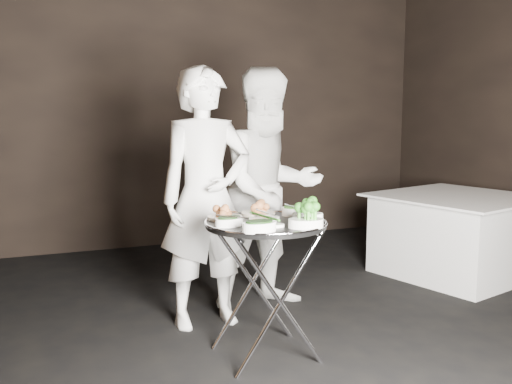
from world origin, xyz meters
name	(u,v)px	position (x,y,z in m)	size (l,w,h in m)	color
wall_back	(164,104)	(0.00, 3.52, 1.50)	(6.00, 0.05, 3.00)	black
tray_stand	(266,283)	(-0.12, 0.47, 0.44)	(0.53, 0.45, 0.78)	silver
serving_tray	(266,223)	(-0.12, 0.47, 0.79)	(0.70, 0.70, 0.04)	black
potato_plate_a	(225,214)	(-0.31, 0.64, 0.83)	(0.20, 0.20, 0.07)	beige
potato_plate_b	(258,210)	(-0.09, 0.68, 0.83)	(0.21, 0.21, 0.08)	beige
greens_bowl	(292,210)	(0.10, 0.60, 0.83)	(0.13, 0.13, 0.07)	white
asparagus_plate_a	(264,218)	(-0.13, 0.49, 0.82)	(0.21, 0.14, 0.04)	white
asparagus_plate_b	(269,224)	(-0.16, 0.33, 0.81)	(0.19, 0.15, 0.03)	white
spinach_bowl_a	(229,220)	(-0.36, 0.43, 0.83)	(0.19, 0.14, 0.07)	white
spinach_bowl_b	(259,225)	(-0.26, 0.23, 0.84)	(0.20, 0.14, 0.08)	white
broccoli_bowl_a	(308,215)	(0.11, 0.41, 0.83)	(0.21, 0.18, 0.07)	white
broccoli_bowl_b	(306,221)	(0.01, 0.24, 0.84)	(0.22, 0.18, 0.08)	white
serving_utensils	(264,210)	(-0.11, 0.54, 0.85)	(0.59, 0.42, 0.01)	silver
waiter_left	(206,198)	(-0.28, 1.11, 0.86)	(0.63, 0.41, 1.72)	white
waiter_right	(270,189)	(0.25, 1.27, 0.87)	(0.84, 0.66, 1.73)	white
dining_table	(457,235)	(2.09, 1.41, 0.35)	(1.23, 1.23, 0.70)	silver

